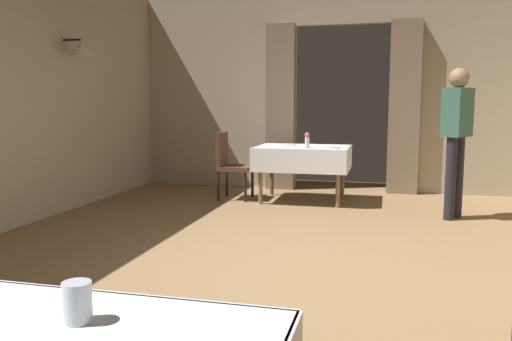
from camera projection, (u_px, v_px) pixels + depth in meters
name	position (u px, v px, depth m)	size (l,w,h in m)	color
ground	(292.00, 276.00, 3.98)	(10.08, 10.08, 0.00)	olive
wall_back	(342.00, 91.00, 7.81)	(6.40, 0.27, 3.00)	tan
dining_table_mid	(303.00, 154.00, 6.99)	(1.25, 0.94, 0.75)	#7A604C
chair_mid_left	(230.00, 162.00, 7.17)	(0.44, 0.44, 0.93)	black
glass_near_c	(77.00, 302.00, 1.34)	(0.08, 0.08, 0.11)	silver
flower_vase_mid	(307.00, 140.00, 6.71)	(0.07, 0.07, 0.20)	silver
plate_mid_b	(290.00, 145.00, 7.14)	(0.18, 0.18, 0.01)	white
plate_mid_c	(332.00, 148.00, 6.72)	(0.23, 0.23, 0.01)	white
person_waiter_by_doorway	(457.00, 130.00, 5.85)	(0.38, 0.42, 1.72)	black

